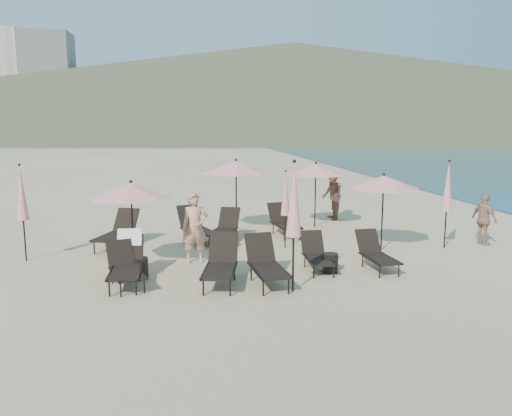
{
  "coord_description": "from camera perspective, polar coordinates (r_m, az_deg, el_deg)",
  "views": [
    {
      "loc": [
        -2.62,
        -10.91,
        3.44
      ],
      "look_at": [
        -0.78,
        3.5,
        1.1
      ],
      "focal_mm": 35.0,
      "sensor_mm": 36.0,
      "label": 1
    }
  ],
  "objects": [
    {
      "name": "side_table_0",
      "position": [
        11.97,
        -13.19,
        -6.65
      ],
      "size": [
        0.42,
        0.42,
        0.46
      ],
      "primitive_type": "cylinder",
      "color": "black",
      "rests_on": "ground"
    },
    {
      "name": "hotel_skyline",
      "position": [
        297.16,
        -25.71,
        12.28
      ],
      "size": [
        109.0,
        82.0,
        55.0
      ],
      "color": "beige",
      "rests_on": "ground"
    },
    {
      "name": "lounger_1",
      "position": [
        11.54,
        -14.51,
        -5.77
      ],
      "size": [
        0.67,
        1.78,
        1.1
      ],
      "rotation": [
        0.0,
        0.0,
        0.01
      ],
      "color": "black",
      "rests_on": "ground"
    },
    {
      "name": "lounger_3",
      "position": [
        11.16,
        1.14,
        -6.28
      ],
      "size": [
        0.86,
        1.81,
        1.01
      ],
      "rotation": [
        0.0,
        0.0,
        0.11
      ],
      "color": "black",
      "rests_on": "ground"
    },
    {
      "name": "umbrella_closed_1",
      "position": [
        15.19,
        21.07,
        2.24
      ],
      "size": [
        0.3,
        0.3,
        2.55
      ],
      "color": "black",
      "rests_on": "ground"
    },
    {
      "name": "lounger_4",
      "position": [
        12.3,
        6.93,
        -5.21
      ],
      "size": [
        0.58,
        1.5,
        0.86
      ],
      "rotation": [
        0.0,
        0.0,
        -0.0
      ],
      "color": "black",
      "rests_on": "ground"
    },
    {
      "name": "lounger_6",
      "position": [
        14.98,
        -15.53,
        -2.55
      ],
      "size": [
        1.23,
        1.94,
        1.04
      ],
      "rotation": [
        0.0,
        0.0,
        -0.32
      ],
      "color": "black",
      "rests_on": "ground"
    },
    {
      "name": "umbrella_open_3",
      "position": [
        17.39,
        6.85,
        4.4
      ],
      "size": [
        2.12,
        2.12,
        2.28
      ],
      "color": "black",
      "rests_on": "ground"
    },
    {
      "name": "umbrella_open_1",
      "position": [
        14.32,
        14.38,
        2.87
      ],
      "size": [
        2.04,
        2.04,
        2.2
      ],
      "color": "black",
      "rests_on": "ground"
    },
    {
      "name": "side_table_1",
      "position": [
        12.17,
        8.49,
        -6.24
      ],
      "size": [
        0.37,
        0.37,
        0.46
      ],
      "primitive_type": "cylinder",
      "color": "black",
      "rests_on": "ground"
    },
    {
      "name": "beachgoer_c",
      "position": [
        16.18,
        24.63,
        -1.19
      ],
      "size": [
        0.57,
        0.96,
        1.54
      ],
      "primitive_type": "imported",
      "rotation": [
        0.0,
        0.0,
        1.8
      ],
      "color": "tan",
      "rests_on": "ground"
    },
    {
      "name": "umbrella_closed_2",
      "position": [
        14.12,
        -25.23,
        1.49
      ],
      "size": [
        0.3,
        0.3,
        2.55
      ],
      "color": "black",
      "rests_on": "ground"
    },
    {
      "name": "umbrella_open_2",
      "position": [
        16.43,
        -2.3,
        4.68
      ],
      "size": [
        2.27,
        2.27,
        2.45
      ],
      "color": "black",
      "rests_on": "ground"
    },
    {
      "name": "lounger_7",
      "position": [
        15.23,
        -6.91,
        -2.09
      ],
      "size": [
        1.26,
        1.94,
        1.04
      ],
      "rotation": [
        0.0,
        0.0,
        0.34
      ],
      "color": "black",
      "rests_on": "ground"
    },
    {
      "name": "volcanic_headland",
      "position": [
        322.97,
        6.16,
        13.2
      ],
      "size": [
        690.0,
        690.0,
        55.0
      ],
      "color": "brown",
      "rests_on": "ground"
    },
    {
      "name": "lounger_5",
      "position": [
        12.62,
        13.56,
        -5.0
      ],
      "size": [
        0.7,
        1.57,
        0.88
      ],
      "rotation": [
        0.0,
        0.0,
        0.08
      ],
      "color": "black",
      "rests_on": "ground"
    },
    {
      "name": "lounger_2",
      "position": [
        11.16,
        -4.03,
        -6.27
      ],
      "size": [
        0.96,
        1.87,
        1.02
      ],
      "rotation": [
        0.0,
        0.0,
        -0.17
      ],
      "color": "black",
      "rests_on": "ground"
    },
    {
      "name": "ground",
      "position": [
        11.74,
        6.02,
        -7.95
      ],
      "size": [
        800.0,
        800.0,
        0.0
      ],
      "primitive_type": "plane",
      "color": "#D6BA8C",
      "rests_on": "ground"
    },
    {
      "name": "umbrella_closed_3",
      "position": [
        14.19,
        3.39,
        1.6
      ],
      "size": [
        0.27,
        0.27,
        2.27
      ],
      "color": "black",
      "rests_on": "ground"
    },
    {
      "name": "lounger_9",
      "position": [
        16.16,
        3.16,
        -1.51
      ],
      "size": [
        0.93,
        1.77,
        0.97
      ],
      "rotation": [
        0.0,
        0.0,
        0.18
      ],
      "color": "black",
      "rests_on": "ground"
    },
    {
      "name": "lounger_0",
      "position": [
        11.39,
        -14.75,
        -6.53
      ],
      "size": [
        1.06,
        1.67,
        0.9
      ],
      "rotation": [
        0.0,
        0.0,
        0.32
      ],
      "color": "black",
      "rests_on": "ground"
    },
    {
      "name": "beachgoer_a",
      "position": [
        12.84,
        -6.99,
        -2.27
      ],
      "size": [
        0.72,
        0.52,
        1.83
      ],
      "primitive_type": "imported",
      "rotation": [
        0.0,
        0.0,
        0.12
      ],
      "color": "tan",
      "rests_on": "ground"
    },
    {
      "name": "beachgoer_b",
      "position": [
        18.98,
        8.69,
        1.45
      ],
      "size": [
        0.76,
        0.95,
        1.86
      ],
      "primitive_type": "imported",
      "rotation": [
        0.0,
        0.0,
        -1.63
      ],
      "color": "#8B5C48",
      "rests_on": "ground"
    },
    {
      "name": "umbrella_open_0",
      "position": [
        12.35,
        -14.09,
        1.95
      ],
      "size": [
        2.05,
        2.05,
        2.21
      ],
      "color": "black",
      "rests_on": "ground"
    },
    {
      "name": "lounger_8",
      "position": [
        15.2,
        -3.58,
        -2.21
      ],
      "size": [
        1.14,
        1.79,
        0.96
      ],
      "rotation": [
        0.0,
        0.0,
        -0.33
      ],
      "color": "black",
      "rests_on": "ground"
    },
    {
      "name": "umbrella_closed_0",
      "position": [
        10.33,
        4.35,
        0.84
      ],
      "size": [
        0.33,
        0.33,
        2.81
      ],
      "color": "black",
      "rests_on": "ground"
    }
  ]
}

